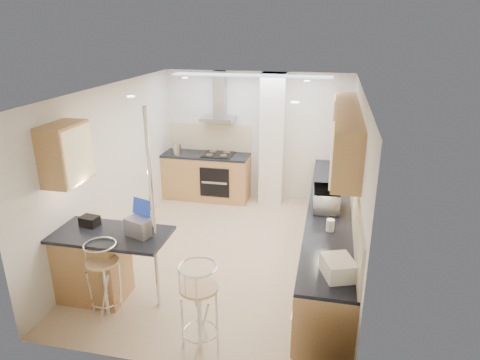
% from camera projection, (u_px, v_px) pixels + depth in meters
% --- Properties ---
extents(ground, '(4.80, 4.80, 0.00)m').
position_uv_depth(ground, '(228.00, 253.00, 6.60)').
color(ground, tan).
rests_on(ground, ground).
extents(room_shell, '(3.64, 4.84, 2.51)m').
position_uv_depth(room_shell, '(254.00, 151.00, 6.36)').
color(room_shell, white).
rests_on(room_shell, ground).
extents(right_counter, '(0.63, 4.40, 0.92)m').
position_uv_depth(right_counter, '(329.00, 235.00, 6.15)').
color(right_counter, '#A27141').
rests_on(right_counter, ground).
extents(back_counter, '(1.70, 0.63, 0.92)m').
position_uv_depth(back_counter, '(207.00, 176.00, 8.56)').
color(back_counter, '#A27141').
rests_on(back_counter, ground).
extents(peninsula, '(1.47, 0.72, 0.94)m').
position_uv_depth(peninsula, '(112.00, 266.00, 5.33)').
color(peninsula, '#A27141').
rests_on(peninsula, ground).
extents(microwave, '(0.38, 0.54, 0.29)m').
position_uv_depth(microwave, '(327.00, 199.00, 5.84)').
color(microwave, white).
rests_on(microwave, right_counter).
extents(laptop, '(0.37, 0.32, 0.21)m').
position_uv_depth(laptop, '(140.00, 226.00, 5.10)').
color(laptop, '#97999E').
rests_on(laptop, peninsula).
extents(bag, '(0.25, 0.19, 0.12)m').
position_uv_depth(bag, '(90.00, 221.00, 5.35)').
color(bag, black).
rests_on(bag, peninsula).
extents(bar_stool_near, '(0.52, 0.52, 0.98)m').
position_uv_depth(bar_stool_near, '(104.00, 280.00, 5.02)').
color(bar_stool_near, tan).
rests_on(bar_stool_near, ground).
extents(bar_stool_end, '(0.56, 0.56, 1.05)m').
position_uv_depth(bar_stool_end, '(199.00, 309.00, 4.45)').
color(bar_stool_end, tan).
rests_on(bar_stool_end, ground).
extents(jar_a, '(0.13, 0.13, 0.19)m').
position_uv_depth(jar_a, '(334.00, 185.00, 6.53)').
color(jar_a, white).
rests_on(jar_a, right_counter).
extents(jar_b, '(0.12, 0.12, 0.16)m').
position_uv_depth(jar_b, '(334.00, 172.00, 7.13)').
color(jar_b, white).
rests_on(jar_b, right_counter).
extents(jar_c, '(0.17, 0.17, 0.21)m').
position_uv_depth(jar_c, '(336.00, 202.00, 5.85)').
color(jar_c, '#C2B59B').
rests_on(jar_c, right_counter).
extents(jar_d, '(0.12, 0.12, 0.15)m').
position_uv_depth(jar_d, '(330.00, 225.00, 5.25)').
color(jar_d, white).
rests_on(jar_d, right_counter).
extents(bread_bin, '(0.39, 0.44, 0.19)m').
position_uv_depth(bread_bin, '(338.00, 268.00, 4.30)').
color(bread_bin, white).
rests_on(bread_bin, right_counter).
extents(kettle, '(0.16, 0.16, 0.23)m').
position_uv_depth(kettle, '(177.00, 149.00, 8.32)').
color(kettle, '#A5A7A9').
rests_on(kettle, back_counter).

